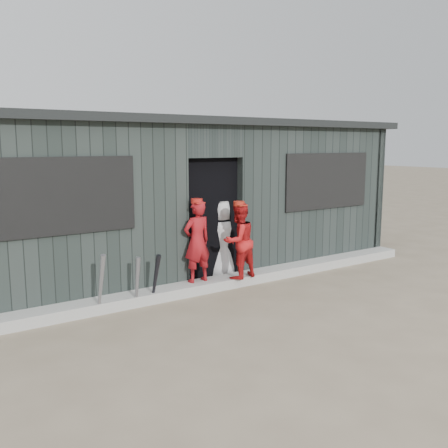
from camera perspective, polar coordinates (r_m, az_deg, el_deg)
ground at (r=6.50m, az=9.17°, el=-10.83°), size 80.00×80.00×0.00m
curb at (r=7.83m, az=-0.08°, el=-6.68°), size 8.00×0.36×0.15m
bat_left at (r=6.62m, az=-13.90°, el=-6.79°), size 0.08×0.30×0.84m
bat_mid at (r=6.88m, az=-9.91°, el=-6.60°), size 0.10×0.16×0.72m
bat_right at (r=7.01m, az=-7.85°, el=-6.23°), size 0.10×0.26×0.72m
player_red_left at (r=7.47m, az=-3.09°, el=-1.99°), size 0.46×0.32×1.24m
player_red_right at (r=7.68m, az=1.70°, el=-1.93°), size 0.63×0.52×1.17m
player_grey_back at (r=8.17m, az=-0.44°, el=-1.79°), size 0.73×0.56×1.32m
dugout at (r=9.02m, az=-6.14°, el=3.21°), size 8.30×3.30×2.62m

